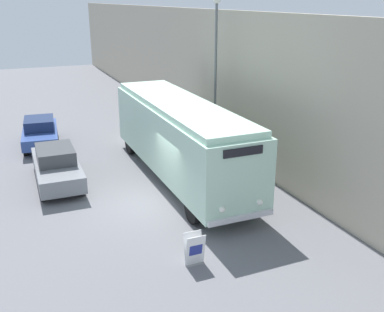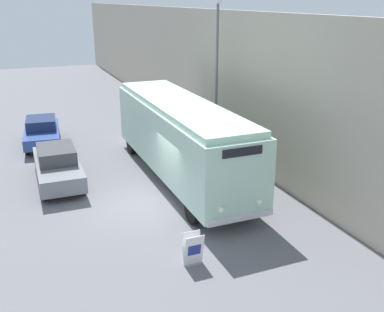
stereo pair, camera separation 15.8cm
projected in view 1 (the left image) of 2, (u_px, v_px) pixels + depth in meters
name	position (u px, v px, depth m)	size (l,w,h in m)	color
ground_plane	(149.00, 203.00, 17.68)	(80.00, 80.00, 0.00)	slate
building_wall_right	(188.00, 69.00, 27.32)	(0.30, 60.00, 7.11)	#B2A893
vintage_bus	(180.00, 136.00, 19.54)	(2.60, 11.23, 3.48)	black
sign_board	(194.00, 250.00, 13.50)	(0.60, 0.38, 1.03)	gray
streetlamp	(216.00, 59.00, 21.39)	(0.36, 0.36, 7.75)	#595E60
parked_car_near	(57.00, 166.00, 19.44)	(1.87, 4.80, 1.58)	black
parked_car_mid	(40.00, 132.00, 24.40)	(2.21, 4.55, 1.50)	black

